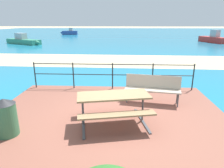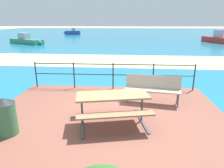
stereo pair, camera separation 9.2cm
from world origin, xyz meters
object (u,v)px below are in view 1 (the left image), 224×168
Objects in this scene: trash_bin at (6,117)px; boat_far at (23,41)px; picnic_table at (113,101)px; boat_mid at (69,32)px; park_bench at (153,86)px; boat_near at (212,39)px.

boat_far is at bearing 115.11° from trash_bin.
boat_mid reaches higher than picnic_table.
picnic_table is 22.06m from boat_far.
trash_bin is at bearing -138.75° from park_bench.
boat_far is (-0.70, -18.53, -0.08)m from boat_mid.
boat_mid is (-8.44, 38.04, -0.02)m from trash_bin.
trash_bin is (-2.32, -0.66, -0.15)m from picnic_table.
park_bench is at bearing 135.22° from boat_near.
boat_far is at bearing 79.78° from boat_near.
boat_far is (-23.01, -3.11, -0.09)m from boat_near.
picnic_table is 2.42m from trash_bin.
picnic_table is 1.13× the size of park_bench.
boat_mid is 18.55m from boat_far.
picnic_table is 38.90m from boat_mid.
boat_mid is at bearing 94.54° from picnic_table.
boat_far reaches higher than picnic_table.
trash_bin is (-3.47, -2.09, -0.08)m from park_bench.
trash_bin is 26.53m from boat_near.
trash_bin is at bearing -175.56° from picnic_table.
park_bench is at bearing 39.73° from picnic_table.
trash_bin is at bearing 96.55° from boat_mid.
boat_mid is at bearing 117.23° from boat_far.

